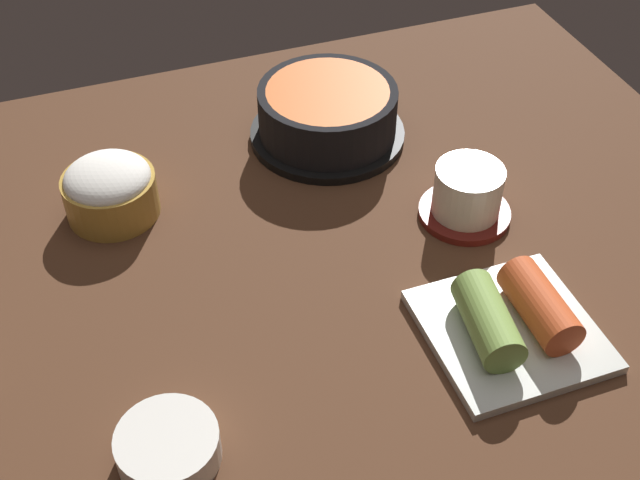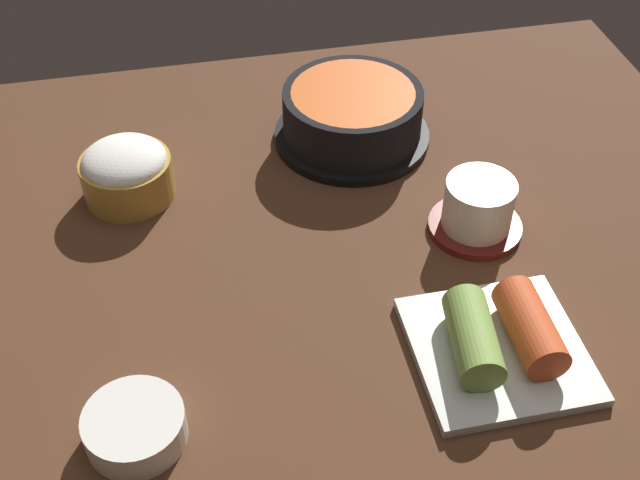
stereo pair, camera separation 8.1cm
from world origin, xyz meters
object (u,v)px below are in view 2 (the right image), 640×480
Objects in this scene: kimchi_plate at (500,340)px; stone_pot at (352,115)px; side_bowl_near at (135,426)px; tea_cup_with_saucer at (478,208)px; rice_bowl at (126,171)px.

stone_pot is at bearing 98.60° from kimchi_plate.
stone_pot is 45.02cm from side_bowl_near.
rice_bowl is at bearing 159.29° from tea_cup_with_saucer.
kimchi_plate is 31.95cm from side_bowl_near.
side_bowl_near is (-26.73, -36.18, -1.76)cm from stone_pot.
tea_cup_with_saucer is at bearing -20.71° from rice_bowl.
side_bowl_near is at bearing -152.81° from tea_cup_with_saucer.
side_bowl_near is (-0.88, -31.33, -1.62)cm from rice_bowl.
tea_cup_with_saucer is 0.65× the size of kimchi_plate.
side_bowl_near is (-31.87, -2.15, -0.30)cm from kimchi_plate.
rice_bowl reaches higher than kimchi_plate.
stone_pot reaches higher than kimchi_plate.
side_bowl_near is at bearing -91.62° from rice_bowl.
rice_bowl is 1.00× the size of tea_cup_with_saucer.
rice_bowl is at bearing 136.72° from kimchi_plate.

